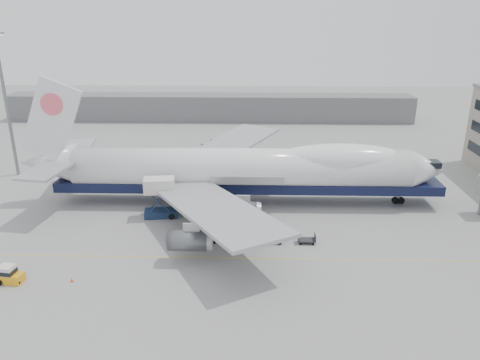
{
  "coord_description": "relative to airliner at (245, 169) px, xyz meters",
  "views": [
    {
      "loc": [
        1.66,
        -57.21,
        29.36
      ],
      "look_at": [
        -0.02,
        6.0,
        5.97
      ],
      "focal_mm": 35.0,
      "sensor_mm": 36.0,
      "label": 1
    }
  ],
  "objects": [
    {
      "name": "dolly_0",
      "position": [
        -9.03,
        -13.75,
        -5.09
      ],
      "size": [
        2.3,
        1.35,
        1.3
      ],
      "color": "#2D2D30",
      "rests_on": "ground"
    },
    {
      "name": "dolly_3",
      "position": [
        4.02,
        -13.75,
        -5.09
      ],
      "size": [
        2.3,
        1.35,
        1.3
      ],
      "color": "#2D2D30",
      "rests_on": "ground"
    },
    {
      "name": "hangar",
      "position": [
        -10.64,
        58.0,
        -2.12
      ],
      "size": [
        110.0,
        8.0,
        7.0
      ],
      "primitive_type": "cube",
      "color": "slate",
      "rests_on": "ground"
    },
    {
      "name": "airliner",
      "position": [
        0.0,
        0.0,
        0.0
      ],
      "size": [
        67.0,
        55.3,
        19.98
      ],
      "color": "white",
      "rests_on": "ground"
    },
    {
      "name": "dolly_4",
      "position": [
        8.37,
        -13.75,
        -5.09
      ],
      "size": [
        2.3,
        1.35,
        1.3
      ],
      "color": "#2D2D30",
      "rests_on": "ground"
    },
    {
      "name": "catering_truck",
      "position": [
        -12.47,
        -5.89,
        -2.19
      ],
      "size": [
        5.06,
        3.77,
        6.06
      ],
      "rotation": [
        0.0,
        0.0,
        0.13
      ],
      "color": "#182949",
      "rests_on": "ground"
    },
    {
      "name": "baggage_tug",
      "position": [
        -26.37,
        -24.05,
        -4.71
      ],
      "size": [
        2.99,
        1.89,
        2.05
      ],
      "rotation": [
        0.0,
        0.0,
        -0.14
      ],
      "color": "orange",
      "rests_on": "ground"
    },
    {
      "name": "dolly_1",
      "position": [
        -4.68,
        -13.75,
        -5.09
      ],
      "size": [
        2.3,
        1.35,
        1.3
      ],
      "color": "#2D2D30",
      "rests_on": "ground"
    },
    {
      "name": "apron_line",
      "position": [
        -0.64,
        -18.0,
        -5.62
      ],
      "size": [
        60.0,
        0.15,
        0.01
      ],
      "primitive_type": "cube",
      "color": "gold",
      "rests_on": "ground"
    },
    {
      "name": "floodlight_mast",
      "position": [
        -42.64,
        12.0,
        8.64
      ],
      "size": [
        2.4,
        2.4,
        25.43
      ],
      "color": "slate",
      "rests_on": "ground"
    },
    {
      "name": "dolly_2",
      "position": [
        -0.33,
        -13.75,
        -5.09
      ],
      "size": [
        2.3,
        1.35,
        1.3
      ],
      "color": "#2D2D30",
      "rests_on": "ground"
    },
    {
      "name": "ground",
      "position": [
        -0.64,
        -12.0,
        -5.62
      ],
      "size": [
        260.0,
        260.0,
        0.0
      ],
      "primitive_type": "plane",
      "color": "gray",
      "rests_on": "ground"
    },
    {
      "name": "traffic_cone",
      "position": [
        -19.36,
        -23.82,
        -5.38
      ],
      "size": [
        0.34,
        0.34,
        0.51
      ],
      "rotation": [
        0.0,
        0.0,
        -0.37
      ],
      "color": "#FF450D",
      "rests_on": "ground"
    }
  ]
}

